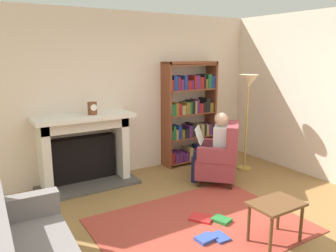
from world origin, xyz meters
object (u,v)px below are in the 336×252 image
(fireplace, at_px, (84,148))
(mantel_clock, at_px, (92,108))
(armchair_reading, at_px, (221,157))
(floor_lamp, at_px, (248,90))
(seated_reader, at_px, (214,145))
(bookshelf, at_px, (190,114))
(side_table, at_px, (276,209))

(fireplace, bearing_deg, mantel_clock, -38.28)
(mantel_clock, distance_m, armchair_reading, 2.13)
(mantel_clock, height_order, floor_lamp, floor_lamp)
(fireplace, distance_m, seated_reader, 2.02)
(fireplace, bearing_deg, bookshelf, 0.95)
(seated_reader, distance_m, floor_lamp, 1.20)
(bookshelf, distance_m, side_table, 2.91)
(mantel_clock, height_order, bookshelf, bookshelf)
(bookshelf, relative_size, side_table, 3.36)
(seated_reader, xyz_separation_m, side_table, (-0.55, -1.73, -0.23))
(seated_reader, relative_size, side_table, 2.04)
(side_table, bearing_deg, floor_lamp, 53.36)
(armchair_reading, relative_size, seated_reader, 0.85)
(mantel_clock, bearing_deg, side_table, -67.24)
(side_table, bearing_deg, seated_reader, 72.42)
(armchair_reading, bearing_deg, floor_lamp, 153.57)
(fireplace, height_order, mantel_clock, mantel_clock)
(mantel_clock, height_order, side_table, mantel_clock)
(fireplace, relative_size, floor_lamp, 0.91)
(side_table, height_order, floor_lamp, floor_lamp)
(side_table, distance_m, floor_lamp, 2.59)
(side_table, bearing_deg, armchair_reading, 69.02)
(mantel_clock, distance_m, bookshelf, 1.92)
(armchair_reading, distance_m, side_table, 1.76)
(seated_reader, bearing_deg, bookshelf, -149.16)
(mantel_clock, bearing_deg, fireplace, 141.72)
(mantel_clock, height_order, seated_reader, mantel_clock)
(bookshelf, distance_m, seated_reader, 1.09)
(fireplace, relative_size, armchair_reading, 1.57)
(bookshelf, height_order, side_table, bookshelf)
(fireplace, bearing_deg, side_table, -65.70)
(fireplace, xyz_separation_m, bookshelf, (2.02, 0.03, 0.34))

